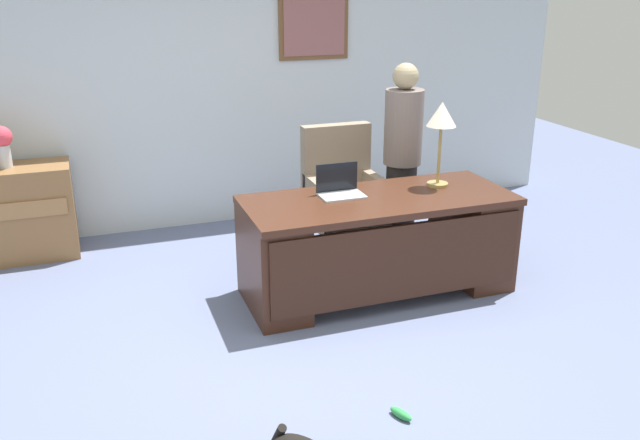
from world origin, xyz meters
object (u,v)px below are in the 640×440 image
(desk, at_px, (379,242))
(vase_with_flowers, at_px, (2,143))
(person_standing, at_px, (402,157))
(dog_toy_bone, at_px, (401,414))
(desk_lamp, at_px, (442,120))
(laptop, at_px, (340,188))
(armchair, at_px, (342,198))

(desk, height_order, vase_with_flowers, vase_with_flowers)
(person_standing, bearing_deg, dog_toy_bone, -115.75)
(person_standing, bearing_deg, desk_lamp, -90.27)
(desk, xyz_separation_m, dog_toy_bone, (-0.52, -1.45, -0.39))
(desk, height_order, laptop, laptop)
(person_standing, height_order, laptop, person_standing)
(vase_with_flowers, relative_size, dog_toy_bone, 2.33)
(armchair, distance_m, person_standing, 0.61)
(armchair, xyz_separation_m, laptop, (-0.30, -0.69, 0.32))
(armchair, xyz_separation_m, vase_with_flowers, (-2.64, 0.81, 0.51))
(person_standing, xyz_separation_m, laptop, (-0.79, -0.57, -0.02))
(person_standing, xyz_separation_m, vase_with_flowers, (-3.13, 0.92, 0.17))
(desk, relative_size, laptop, 6.17)
(desk, bearing_deg, laptop, 144.65)
(desk, distance_m, vase_with_flowers, 3.13)
(armchair, height_order, person_standing, person_standing)
(dog_toy_bone, bearing_deg, vase_with_flowers, 123.58)
(person_standing, relative_size, desk_lamp, 2.50)
(desk, xyz_separation_m, laptop, (-0.25, 0.18, 0.39))
(armchair, relative_size, laptop, 3.38)
(person_standing, bearing_deg, desk, -125.77)
(person_standing, distance_m, vase_with_flowers, 3.27)
(laptop, xyz_separation_m, vase_with_flowers, (-2.34, 1.49, 0.19))
(armchair, relative_size, vase_with_flowers, 3.17)
(vase_with_flowers, bearing_deg, dog_toy_bone, -56.42)
(armchair, bearing_deg, desk, -93.24)
(vase_with_flowers, xyz_separation_m, dog_toy_bone, (2.07, -3.12, -0.97))
(dog_toy_bone, bearing_deg, desk, 70.26)
(armchair, height_order, laptop, armchair)
(person_standing, distance_m, laptop, 0.98)
(person_standing, relative_size, dog_toy_bone, 10.93)
(armchair, distance_m, dog_toy_bone, 2.42)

